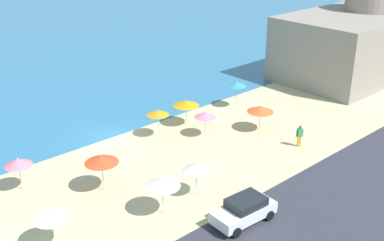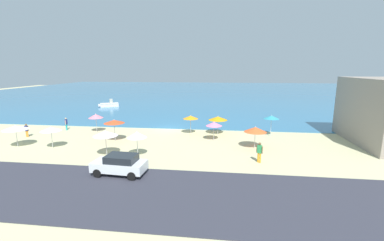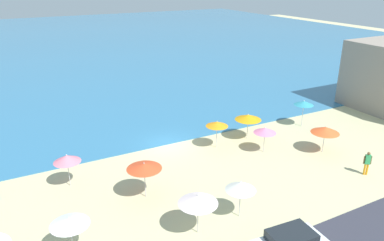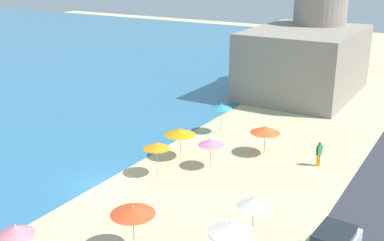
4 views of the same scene
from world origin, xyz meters
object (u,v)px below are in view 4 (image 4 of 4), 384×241
beach_umbrella_10 (221,106)px  beach_umbrella_0 (180,132)px  beach_umbrella_3 (211,142)px  beach_umbrella_8 (157,146)px  beach_umbrella_5 (265,130)px  beach_umbrella_9 (254,202)px  bather_2 (319,153)px  beach_umbrella_1 (15,231)px  beach_umbrella_7 (133,211)px  beach_umbrella_4 (231,227)px  harbor_fortress (309,51)px

beach_umbrella_10 → beach_umbrella_0: bearing=179.4°
beach_umbrella_3 → beach_umbrella_8: beach_umbrella_8 is taller
beach_umbrella_5 → beach_umbrella_9: size_ratio=0.94×
beach_umbrella_0 → bather_2: 10.01m
beach_umbrella_3 → bather_2: bearing=-57.1°
beach_umbrella_9 → beach_umbrella_0: bearing=51.8°
beach_umbrella_0 → bather_2: size_ratio=1.28×
beach_umbrella_1 → beach_umbrella_9: (8.22, -8.31, 0.01)m
beach_umbrella_1 → beach_umbrella_3: (14.96, -2.06, -0.17)m
beach_umbrella_5 → beach_umbrella_7: bearing=177.6°
beach_umbrella_4 → harbor_fortress: bearing=12.5°
beach_umbrella_7 → beach_umbrella_9: (4.17, -4.61, -0.16)m
beach_umbrella_3 → harbor_fortress: (23.65, 0.99, 2.55)m
beach_umbrella_0 → harbor_fortress: bearing=-4.4°
beach_umbrella_1 → beach_umbrella_8: (12.01, 0.46, 0.04)m
beach_umbrella_1 → beach_umbrella_5: bearing=-12.7°
beach_umbrella_3 → beach_umbrella_10: bearing=22.1°
beach_umbrella_3 → harbor_fortress: size_ratio=0.15×
beach_umbrella_0 → beach_umbrella_8: (-3.32, -0.27, 0.09)m
beach_umbrella_1 → beach_umbrella_4: (5.29, -8.47, 0.09)m
beach_umbrella_8 → bather_2: beach_umbrella_8 is taller
beach_umbrella_7 → beach_umbrella_10: 18.11m
beach_umbrella_9 → beach_umbrella_3: bearing=42.9°
beach_umbrella_3 → beach_umbrella_7: size_ratio=0.88×
beach_umbrella_9 → beach_umbrella_8: bearing=66.6°
beach_umbrella_8 → beach_umbrella_9: bearing=-113.4°
beach_umbrella_1 → beach_umbrella_8: 12.02m
beach_umbrella_7 → beach_umbrella_9: beach_umbrella_7 is taller
beach_umbrella_3 → harbor_fortress: 23.81m
beach_umbrella_7 → harbor_fortress: (34.55, 2.63, 2.22)m
beach_umbrella_0 → beach_umbrella_3: 2.81m
beach_umbrella_3 → beach_umbrella_5: (4.25, -2.26, 0.04)m
beach_umbrella_5 → beach_umbrella_8: beach_umbrella_8 is taller
beach_umbrella_10 → harbor_fortress: size_ratio=0.18×
beach_umbrella_3 → beach_umbrella_9: size_ratio=0.91×
bather_2 → beach_umbrella_1: bearing=156.1°
beach_umbrella_5 → beach_umbrella_8: (-7.20, 4.78, 0.17)m
bather_2 → harbor_fortress: 21.14m
beach_umbrella_1 → beach_umbrella_5: (19.21, -4.32, -0.13)m
beach_umbrella_0 → beach_umbrella_4: (-10.04, -9.19, 0.14)m
bather_2 → beach_umbrella_5: bearing=88.8°
beach_umbrella_9 → beach_umbrella_7: bearing=132.1°
beach_umbrella_1 → beach_umbrella_7: size_ratio=0.96×
bather_2 → beach_umbrella_10: bearing=74.6°
beach_umbrella_4 → beach_umbrella_10: beach_umbrella_10 is taller
beach_umbrella_4 → beach_umbrella_5: bearing=16.6°
beach_umbrella_4 → beach_umbrella_7: size_ratio=0.99×
harbor_fortress → beach_umbrella_8: bearing=176.7°
beach_umbrella_3 → beach_umbrella_5: beach_umbrella_5 is taller
beach_umbrella_8 → beach_umbrella_10: (9.62, 0.20, 0.20)m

